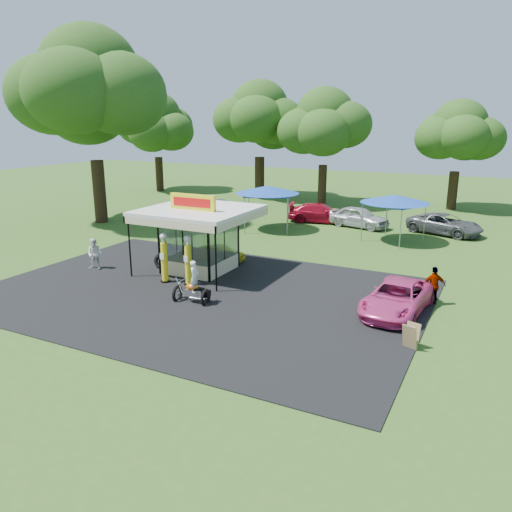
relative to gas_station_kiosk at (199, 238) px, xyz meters
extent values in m
plane|color=#32591C|center=(2.00, -4.99, -1.78)|extent=(120.00, 120.00, 0.00)
cube|color=black|center=(2.00, -2.99, -1.76)|extent=(20.00, 14.00, 0.04)
cube|color=white|center=(0.00, 0.01, -1.75)|extent=(3.00, 3.00, 0.06)
cube|color=white|center=(0.00, 0.01, 1.51)|extent=(5.40, 5.40, 0.18)
cube|color=yellow|center=(0.00, -0.49, 2.00)|extent=(2.60, 0.25, 0.80)
cube|color=red|center=(0.00, -0.62, 2.00)|extent=(2.21, 0.02, 0.45)
cylinder|color=black|center=(-2.55, -2.54, -0.18)|extent=(0.08, 0.08, 3.20)
cylinder|color=black|center=(2.55, -2.54, -0.18)|extent=(0.08, 0.08, 3.20)
cylinder|color=black|center=(-0.46, -2.47, -1.73)|extent=(0.47, 0.47, 0.11)
cylinder|color=yellow|center=(-0.46, -2.47, -0.71)|extent=(0.32, 0.32, 1.93)
cylinder|color=silver|center=(-0.46, -2.47, 0.36)|extent=(0.21, 0.21, 0.21)
sphere|color=white|center=(-0.46, -2.47, 0.57)|extent=(0.34, 0.34, 0.34)
cube|color=white|center=(-0.46, -2.66, -0.39)|extent=(0.24, 0.02, 0.32)
cylinder|color=black|center=(0.82, -2.29, -1.73)|extent=(0.47, 0.47, 0.11)
cylinder|color=yellow|center=(0.82, -2.29, -0.72)|extent=(0.32, 0.32, 1.91)
cylinder|color=silver|center=(0.82, -2.29, 0.34)|extent=(0.21, 0.21, 0.21)
sphere|color=white|center=(0.82, -2.29, 0.55)|extent=(0.34, 0.34, 0.34)
cube|color=white|center=(0.82, -2.48, -0.40)|extent=(0.23, 0.02, 0.32)
torus|color=black|center=(1.57, -4.30, -1.46)|extent=(0.22, 0.80, 0.79)
torus|color=black|center=(2.98, -4.17, -1.46)|extent=(0.22, 0.80, 0.79)
cube|color=silver|center=(2.32, -4.23, -1.31)|extent=(0.54, 0.31, 0.28)
ellipsoid|color=orange|center=(2.32, -4.23, -1.05)|extent=(0.60, 0.34, 0.28)
cube|color=black|center=(2.65, -4.20, -1.10)|extent=(0.54, 0.29, 0.09)
cube|color=black|center=(3.01, -4.17, -1.26)|extent=(0.36, 0.35, 0.26)
cylinder|color=silver|center=(1.71, -4.29, -1.12)|extent=(0.42, 0.09, 0.84)
cylinder|color=silver|center=(1.85, -4.27, -0.79)|extent=(0.10, 0.57, 0.05)
sphere|color=silver|center=(1.69, -4.29, -0.98)|extent=(0.15, 0.15, 0.15)
imported|color=white|center=(2.46, -4.22, -0.56)|extent=(0.39, 0.55, 1.42)
torus|color=black|center=(-2.09, -0.66, -1.38)|extent=(0.84, 0.42, 0.83)
torus|color=black|center=(-2.24, -0.50, -1.38)|extent=(0.86, 0.53, 0.83)
cube|color=#593819|center=(11.78, -4.69, -1.32)|extent=(0.56, 0.36, 0.92)
cube|color=#593819|center=(11.78, -4.47, -1.32)|extent=(0.56, 0.36, 0.92)
imported|color=yellow|center=(0.00, 2.21, -1.30)|extent=(2.82, 1.13, 0.96)
imported|color=#DC3B87|center=(10.64, -1.36, -1.12)|extent=(2.59, 4.92, 1.32)
imported|color=white|center=(-5.19, -2.33, -0.93)|extent=(0.99, 0.88, 1.70)
imported|color=gray|center=(11.85, 0.35, -0.93)|extent=(1.09, 0.78, 1.71)
imported|color=silver|center=(-6.92, 13.51, -1.10)|extent=(4.37, 2.90, 1.36)
imported|color=#A40C21|center=(1.34, 15.14, -1.06)|extent=(5.32, 2.99, 1.45)
imported|color=#ACACB1|center=(4.55, 14.69, -1.01)|extent=(4.83, 2.82, 1.55)
imported|color=#525254|center=(10.58, 15.14, -1.07)|extent=(5.62, 3.89, 1.43)
cylinder|color=gray|center=(-2.73, 12.38, -0.51)|extent=(0.06, 0.06, 2.55)
cylinder|color=gray|center=(0.26, 12.38, -0.51)|extent=(0.06, 0.06, 2.55)
cylinder|color=gray|center=(-2.73, 9.39, -0.51)|extent=(0.06, 0.06, 2.55)
cylinder|color=gray|center=(0.26, 9.39, -0.51)|extent=(0.06, 0.06, 2.55)
cube|color=#1942A7|center=(-1.23, 10.89, 0.84)|extent=(3.19, 3.19, 0.13)
cone|color=#1942A7|center=(-1.23, 10.89, 1.16)|extent=(4.60, 4.60, 0.53)
cylinder|color=gray|center=(6.31, 12.76, -0.55)|extent=(0.06, 0.06, 2.47)
cylinder|color=gray|center=(9.20, 12.76, -0.55)|extent=(0.06, 0.06, 2.47)
cylinder|color=gray|center=(6.31, 9.87, -0.55)|extent=(0.06, 0.06, 2.47)
cylinder|color=gray|center=(9.20, 9.87, -0.55)|extent=(0.06, 0.06, 2.47)
cube|color=#1942A7|center=(7.75, 11.31, 0.75)|extent=(3.09, 3.09, 0.12)
cone|color=#1942A7|center=(7.75, 11.31, 1.07)|extent=(4.44, 4.44, 0.51)
cylinder|color=black|center=(-20.85, 23.90, 0.08)|extent=(0.84, 0.84, 3.72)
ellipsoid|color=#1F4915|center=(-20.85, 23.90, 4.87)|extent=(8.79, 8.79, 7.54)
cylinder|color=black|center=(-8.63, 24.55, 0.27)|extent=(0.97, 0.97, 4.10)
ellipsoid|color=#1F4915|center=(-8.63, 24.55, 5.49)|extent=(9.52, 9.52, 8.16)
cylinder|color=black|center=(-1.40, 23.24, 0.07)|extent=(0.79, 0.79, 3.70)
ellipsoid|color=#1F4915|center=(-1.40, 23.24, 4.87)|extent=(8.87, 8.87, 7.60)
cylinder|color=black|center=(9.87, 26.03, -0.11)|extent=(0.84, 0.84, 3.35)
ellipsoid|color=#1F4915|center=(9.87, 26.03, 4.18)|extent=(7.83, 7.83, 6.71)
cylinder|color=black|center=(-14.06, 7.50, 0.62)|extent=(0.96, 0.96, 4.80)
ellipsoid|color=#1F4915|center=(-14.06, 7.50, 7.13)|extent=(12.33, 12.33, 10.56)
camera|label=1|loc=(14.19, -21.49, 6.10)|focal=35.00mm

